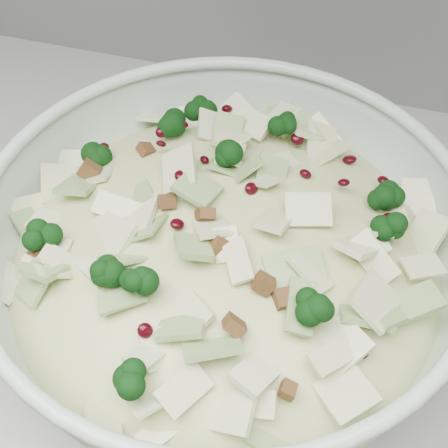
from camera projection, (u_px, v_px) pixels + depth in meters
name	position (u px, v px, depth m)	size (l,w,h in m)	color
counter	(48.00, 363.00, 1.06)	(3.60, 0.60, 0.90)	#A4A4A0
mixing_bowl	(225.00, 266.00, 0.53)	(0.52, 0.52, 0.16)	silver
salad	(225.00, 247.00, 0.51)	(0.52, 0.52, 0.16)	beige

